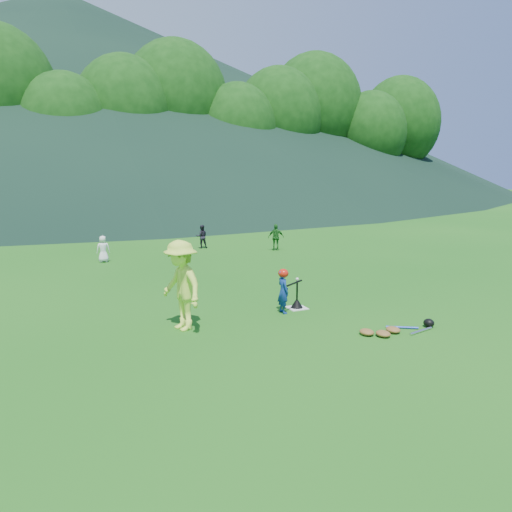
{
  "coord_description": "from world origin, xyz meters",
  "views": [
    {
      "loc": [
        -5.72,
        -10.47,
        3.46
      ],
      "look_at": [
        0.0,
        2.5,
        0.9
      ],
      "focal_mm": 35.0,
      "sensor_mm": 36.0,
      "label": 1
    }
  ],
  "objects_px": {
    "home_plate": "(297,308)",
    "fielder_b": "(202,237)",
    "batter_child": "(283,291)",
    "equipment_pile": "(394,330)",
    "batting_tee": "(297,303)",
    "fielder_a": "(103,249)",
    "adult_coach": "(181,285)",
    "fielder_c": "(276,237)"
  },
  "relations": [
    {
      "from": "batting_tee",
      "to": "fielder_a",
      "type": "bearing_deg",
      "value": 113.72
    },
    {
      "from": "batter_child",
      "to": "fielder_a",
      "type": "xyz_separation_m",
      "value": [
        -3.11,
        8.37,
        -0.04
      ]
    },
    {
      "from": "equipment_pile",
      "to": "fielder_c",
      "type": "bearing_deg",
      "value": 77.39
    },
    {
      "from": "batter_child",
      "to": "fielder_c",
      "type": "height_order",
      "value": "fielder_c"
    },
    {
      "from": "fielder_c",
      "to": "batting_tee",
      "type": "bearing_deg",
      "value": 86.26
    },
    {
      "from": "fielder_a",
      "to": "equipment_pile",
      "type": "bearing_deg",
      "value": 117.76
    },
    {
      "from": "batter_child",
      "to": "fielder_c",
      "type": "xyz_separation_m",
      "value": [
        3.8,
        8.15,
        0.03
      ]
    },
    {
      "from": "equipment_pile",
      "to": "batter_child",
      "type": "bearing_deg",
      "value": 123.25
    },
    {
      "from": "batting_tee",
      "to": "equipment_pile",
      "type": "height_order",
      "value": "batting_tee"
    },
    {
      "from": "fielder_c",
      "to": "equipment_pile",
      "type": "bearing_deg",
      "value": 96.27
    },
    {
      "from": "fielder_a",
      "to": "fielder_c",
      "type": "relative_size",
      "value": 0.88
    },
    {
      "from": "adult_coach",
      "to": "equipment_pile",
      "type": "distance_m",
      "value": 4.58
    },
    {
      "from": "batting_tee",
      "to": "home_plate",
      "type": "bearing_deg",
      "value": 0.0
    },
    {
      "from": "home_plate",
      "to": "batter_child",
      "type": "xyz_separation_m",
      "value": [
        -0.48,
        -0.2,
        0.51
      ]
    },
    {
      "from": "batter_child",
      "to": "fielder_b",
      "type": "relative_size",
      "value": 1.05
    },
    {
      "from": "home_plate",
      "to": "adult_coach",
      "type": "distance_m",
      "value": 3.2
    },
    {
      "from": "home_plate",
      "to": "batter_child",
      "type": "distance_m",
      "value": 0.73
    },
    {
      "from": "home_plate",
      "to": "fielder_b",
      "type": "xyz_separation_m",
      "value": [
        0.67,
        9.76,
        0.49
      ]
    },
    {
      "from": "home_plate",
      "to": "adult_coach",
      "type": "xyz_separation_m",
      "value": [
        -3.02,
        -0.42,
        0.96
      ]
    },
    {
      "from": "batter_child",
      "to": "fielder_b",
      "type": "xyz_separation_m",
      "value": [
        1.15,
        9.96,
        -0.03
      ]
    },
    {
      "from": "fielder_b",
      "to": "batting_tee",
      "type": "bearing_deg",
      "value": 97.23
    },
    {
      "from": "fielder_b",
      "to": "equipment_pile",
      "type": "height_order",
      "value": "fielder_b"
    },
    {
      "from": "adult_coach",
      "to": "fielder_c",
      "type": "height_order",
      "value": "adult_coach"
    },
    {
      "from": "batter_child",
      "to": "batting_tee",
      "type": "height_order",
      "value": "batter_child"
    },
    {
      "from": "batter_child",
      "to": "home_plate",
      "type": "bearing_deg",
      "value": -67.56
    },
    {
      "from": "fielder_a",
      "to": "fielder_c",
      "type": "xyz_separation_m",
      "value": [
        6.9,
        -0.23,
        0.07
      ]
    },
    {
      "from": "adult_coach",
      "to": "equipment_pile",
      "type": "relative_size",
      "value": 1.08
    },
    {
      "from": "batter_child",
      "to": "fielder_a",
      "type": "bearing_deg",
      "value": 20.4
    },
    {
      "from": "batting_tee",
      "to": "equipment_pile",
      "type": "relative_size",
      "value": 0.38
    },
    {
      "from": "adult_coach",
      "to": "fielder_c",
      "type": "distance_m",
      "value": 10.5
    },
    {
      "from": "batting_tee",
      "to": "batter_child",
      "type": "bearing_deg",
      "value": -157.61
    },
    {
      "from": "fielder_a",
      "to": "equipment_pile",
      "type": "relative_size",
      "value": 0.54
    },
    {
      "from": "fielder_b",
      "to": "batting_tee",
      "type": "relative_size",
      "value": 1.46
    },
    {
      "from": "fielder_a",
      "to": "batting_tee",
      "type": "bearing_deg",
      "value": 118.15
    },
    {
      "from": "adult_coach",
      "to": "fielder_a",
      "type": "bearing_deg",
      "value": 167.34
    },
    {
      "from": "adult_coach",
      "to": "fielder_c",
      "type": "xyz_separation_m",
      "value": [
        6.34,
        8.37,
        -0.42
      ]
    },
    {
      "from": "fielder_a",
      "to": "fielder_b",
      "type": "xyz_separation_m",
      "value": [
        4.26,
        1.58,
        0.01
      ]
    },
    {
      "from": "home_plate",
      "to": "equipment_pile",
      "type": "distance_m",
      "value": 2.64
    },
    {
      "from": "fielder_a",
      "to": "home_plate",
      "type": "bearing_deg",
      "value": 118.15
    },
    {
      "from": "home_plate",
      "to": "adult_coach",
      "type": "height_order",
      "value": "adult_coach"
    },
    {
      "from": "home_plate",
      "to": "fielder_a",
      "type": "relative_size",
      "value": 0.46
    },
    {
      "from": "fielder_b",
      "to": "batting_tee",
      "type": "height_order",
      "value": "fielder_b"
    }
  ]
}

